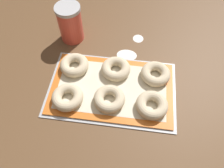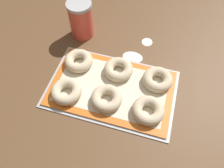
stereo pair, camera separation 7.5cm
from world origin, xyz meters
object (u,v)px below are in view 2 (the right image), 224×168
baking_tray (112,88)px  bagel_front_left (66,91)px  flour_canister (81,19)px  bagel_front_center (107,98)px  bagel_back_left (79,61)px  bagel_back_right (158,79)px  bagel_back_center (119,69)px  bagel_front_right (148,110)px

baking_tray → bagel_front_left: bagel_front_left is taller
flour_canister → bagel_front_left: bearing=-79.7°
bagel_front_left → bagel_front_center: same height
bagel_back_left → baking_tray: bearing=-23.3°
bagel_back_right → flour_canister: flour_canister is taller
bagel_back_left → bagel_back_right: same height
baking_tray → bagel_back_center: (0.01, 0.08, 0.03)m
baking_tray → bagel_back_center: bagel_back_center is taller
bagel_front_center → bagel_back_right: bearing=39.3°
bagel_front_center → bagel_back_left: size_ratio=1.00×
bagel_back_center → bagel_back_right: 0.17m
bagel_front_right → bagel_back_right: same height
bagel_back_left → bagel_back_center: 0.18m
bagel_back_center → bagel_back_right: bearing=-1.6°
bagel_front_center → bagel_back_right: (0.18, 0.15, 0.00)m
baking_tray → bagel_front_center: bearing=-91.1°
bagel_back_right → bagel_front_center: bearing=-140.7°
bagel_back_left → flour_canister: 0.21m
baking_tray → bagel_front_center: (-0.00, -0.07, 0.03)m
bagel_front_left → bagel_front_right: same height
bagel_front_right → flour_canister: size_ratio=0.70×
bagel_front_left → flour_canister: (-0.07, 0.36, 0.06)m
bagel_back_right → flour_canister: (-0.41, 0.20, 0.06)m
bagel_front_left → bagel_back_left: size_ratio=1.00×
baking_tray → bagel_back_right: 0.20m
bagel_front_right → bagel_back_center: bearing=135.7°
bagel_front_right → bagel_front_center: bearing=178.0°
bagel_back_right → flour_canister: size_ratio=0.70×
baking_tray → bagel_front_right: bagel_front_right is taller
bagel_front_left → bagel_back_center: bearing=43.8°
baking_tray → bagel_back_left: (-0.18, 0.08, 0.03)m
baking_tray → bagel_back_center: size_ratio=4.23×
bagel_front_center → bagel_front_right: (0.17, -0.01, 0.00)m
bagel_back_center → bagel_back_right: (0.17, -0.00, 0.00)m
bagel_front_right → flour_canister: bearing=138.9°
bagel_front_center → flour_canister: bearing=124.0°
bagel_back_left → flour_canister: bearing=105.9°
baking_tray → bagel_back_left: size_ratio=4.23×
bagel_front_right → bagel_back_right: bearing=86.1°
bagel_back_center → bagel_front_right: bearing=-44.3°
baking_tray → bagel_back_left: bagel_back_left is taller
bagel_back_left → flour_canister: flour_canister is taller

